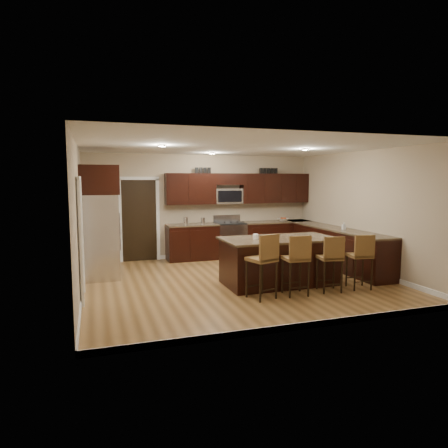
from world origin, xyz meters
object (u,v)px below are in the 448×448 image
object	(u,v)px
range	(230,240)
island	(279,262)
stool_extra	(361,255)
stool_left	(264,259)
stool_mid	(297,258)
stool_right	(331,257)
refrigerator	(100,221)

from	to	relation	value
range	island	distance (m)	2.88
range	stool_extra	world-z (taller)	range
range	stool_left	size ratio (longest dim) A/B	0.97
range	stool_mid	bearing A→B (deg)	-90.44
stool_mid	stool_right	size ratio (longest dim) A/B	1.05
stool_mid	stool_right	distance (m)	0.70
island	refrigerator	bearing A→B (deg)	153.85
range	stool_extra	bearing A→B (deg)	-70.49
range	stool_right	bearing A→B (deg)	-79.81
island	stool_mid	xyz separation A→B (m)	(-0.06, -0.84, 0.25)
stool_left	stool_mid	distance (m)	0.64
stool_extra	stool_mid	bearing A→B (deg)	-170.90
stool_left	refrigerator	xyz separation A→B (m)	(-2.64, 2.46, 0.50)
stool_left	range	bearing A→B (deg)	62.07
stool_mid	stool_extra	bearing A→B (deg)	4.31
stool_left	stool_right	size ratio (longest dim) A/B	1.09
island	stool_extra	world-z (taller)	stool_extra
range	stool_left	distance (m)	3.79
range	stool_right	world-z (taller)	range
stool_extra	refrigerator	bearing A→B (deg)	160.97
island	stool_left	distance (m)	1.13
stool_left	stool_extra	xyz separation A→B (m)	(1.98, 0.00, -0.06)
island	stool_left	bearing A→B (deg)	-129.66
stool_left	stool_right	world-z (taller)	stool_left
island	stool_right	bearing A→B (deg)	-53.03
stool_right	stool_left	bearing A→B (deg)	-170.91
island	stool_mid	size ratio (longest dim) A/B	2.06
stool_left	island	bearing A→B (deg)	32.82
island	stool_left	size ratio (longest dim) A/B	1.97
stool_mid	stool_extra	distance (m)	1.35
stool_mid	refrigerator	bearing A→B (deg)	147.25
refrigerator	stool_mid	bearing A→B (deg)	-36.91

